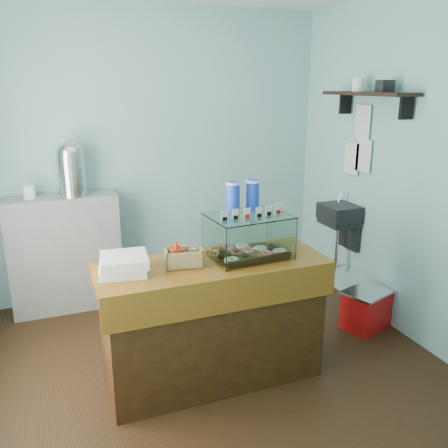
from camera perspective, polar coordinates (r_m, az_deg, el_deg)
name	(u,v)px	position (r m, az deg, el deg)	size (l,w,h in m)	color
ground	(202,359)	(3.89, -2.64, -15.86)	(3.50, 3.50, 0.00)	black
room_shell	(202,140)	(3.32, -2.64, 10.01)	(3.54, 3.04, 2.82)	#82B3BE
counter	(213,321)	(3.45, -1.36, -11.56)	(1.60, 0.60, 0.90)	#41250C
back_shelf	(66,254)	(4.70, -18.53, -3.39)	(1.00, 0.32, 1.10)	#939396
display_case	(247,232)	(3.36, 2.75, -0.99)	(0.59, 0.45, 0.52)	#361B10
condiment_crate	(182,257)	(3.19, -5.02, -3.95)	(0.27, 0.19, 0.19)	tan
pastry_boxes	(123,264)	(3.14, -12.01, -4.75)	(0.34, 0.35, 0.12)	white
coffee_urn	(71,167)	(4.48, -17.94, 6.51)	(0.27, 0.27, 0.50)	silver
red_cooler	(366,309)	(4.42, 16.72, -9.76)	(0.47, 0.42, 0.35)	red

